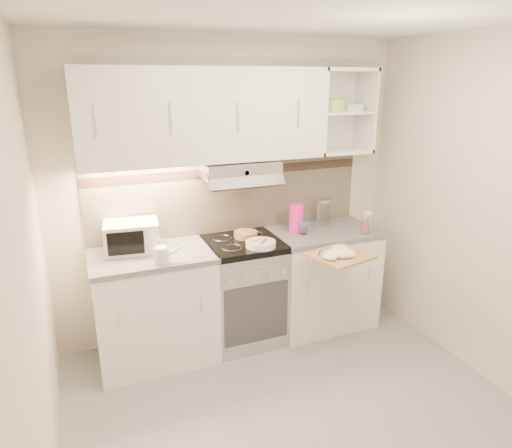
% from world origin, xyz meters
% --- Properties ---
extents(ground, '(3.00, 3.00, 0.00)m').
position_xyz_m(ground, '(0.00, 0.00, 0.00)').
color(ground, '#959497').
rests_on(ground, ground).
extents(room_shell, '(3.04, 2.84, 2.52)m').
position_xyz_m(room_shell, '(0.00, 0.37, 1.63)').
color(room_shell, beige).
rests_on(room_shell, ground).
extents(base_cabinet_left, '(0.90, 0.60, 0.86)m').
position_xyz_m(base_cabinet_left, '(-0.75, 1.10, 0.43)').
color(base_cabinet_left, white).
rests_on(base_cabinet_left, ground).
extents(worktop_left, '(0.92, 0.62, 0.04)m').
position_xyz_m(worktop_left, '(-0.75, 1.10, 0.88)').
color(worktop_left, slate).
rests_on(worktop_left, base_cabinet_left).
extents(base_cabinet_right, '(0.90, 0.60, 0.86)m').
position_xyz_m(base_cabinet_right, '(0.75, 1.10, 0.43)').
color(base_cabinet_right, white).
rests_on(base_cabinet_right, ground).
extents(worktop_right, '(0.92, 0.62, 0.04)m').
position_xyz_m(worktop_right, '(0.75, 1.10, 0.88)').
color(worktop_right, slate).
rests_on(worktop_right, base_cabinet_right).
extents(electric_range, '(0.60, 0.60, 0.90)m').
position_xyz_m(electric_range, '(0.00, 1.10, 0.45)').
color(electric_range, '#B7B7BC').
rests_on(electric_range, ground).
extents(microwave, '(0.43, 0.34, 0.23)m').
position_xyz_m(microwave, '(-0.86, 1.22, 1.01)').
color(microwave, silver).
rests_on(microwave, worktop_left).
extents(watering_can, '(0.22, 0.11, 0.19)m').
position_xyz_m(watering_can, '(-0.70, 0.88, 0.97)').
color(watering_can, silver).
rests_on(watering_can, worktop_left).
extents(plate_stack, '(0.24, 0.24, 0.05)m').
position_xyz_m(plate_stack, '(0.08, 0.92, 0.92)').
color(plate_stack, white).
rests_on(plate_stack, electric_range).
extents(bread_loaf, '(0.20, 0.20, 0.05)m').
position_xyz_m(bread_loaf, '(0.05, 1.18, 0.92)').
color(bread_loaf, '#AC743F').
rests_on(bread_loaf, electric_range).
extents(pink_pitcher, '(0.13, 0.12, 0.24)m').
position_xyz_m(pink_pitcher, '(0.51, 1.15, 1.02)').
color(pink_pitcher, '#FC2194').
rests_on(pink_pitcher, worktop_right).
extents(glass_jar, '(0.13, 0.13, 0.24)m').
position_xyz_m(glass_jar, '(0.82, 1.23, 1.02)').
color(glass_jar, white).
rests_on(glass_jar, worktop_right).
extents(spice_jar, '(0.07, 0.07, 0.10)m').
position_xyz_m(spice_jar, '(0.53, 1.07, 0.95)').
color(spice_jar, white).
rests_on(spice_jar, worktop_right).
extents(spray_bottle, '(0.08, 0.08, 0.21)m').
position_xyz_m(spray_bottle, '(1.03, 0.88, 0.98)').
color(spray_bottle, pink).
rests_on(spray_bottle, worktop_right).
extents(cutting_board, '(0.50, 0.47, 0.02)m').
position_xyz_m(cutting_board, '(0.60, 0.58, 0.87)').
color(cutting_board, tan).
rests_on(cutting_board, base_cabinet_right).
extents(dish_towel, '(0.31, 0.27, 0.07)m').
position_xyz_m(dish_towel, '(0.55, 0.56, 0.92)').
color(dish_towel, white).
rests_on(dish_towel, cutting_board).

